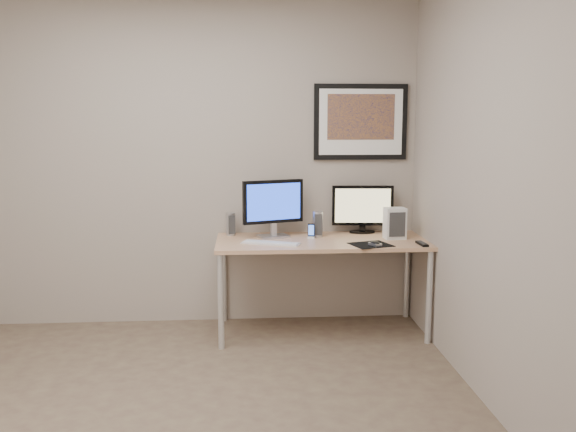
{
  "coord_description": "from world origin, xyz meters",
  "views": [
    {
      "loc": [
        0.42,
        -3.19,
        1.63
      ],
      "look_at": [
        0.73,
        1.1,
        0.96
      ],
      "focal_mm": 38.0,
      "sensor_mm": 36.0,
      "label": 1
    }
  ],
  "objects_px": {
    "monitor_large": "(273,206)",
    "keyboard": "(271,243)",
    "desk": "(321,248)",
    "framed_art": "(361,122)",
    "speaker_right": "(318,224)",
    "phone_dock": "(311,231)",
    "speaker_left": "(230,224)",
    "monitor_tv": "(363,208)",
    "fan_unit": "(395,223)"
  },
  "relations": [
    {
      "from": "keyboard",
      "to": "fan_unit",
      "type": "distance_m",
      "value": 0.98
    },
    {
      "from": "framed_art",
      "to": "monitor_large",
      "type": "bearing_deg",
      "value": -163.52
    },
    {
      "from": "desk",
      "to": "speaker_left",
      "type": "relative_size",
      "value": 8.92
    },
    {
      "from": "framed_art",
      "to": "monitor_large",
      "type": "height_order",
      "value": "framed_art"
    },
    {
      "from": "framed_art",
      "to": "speaker_left",
      "type": "height_order",
      "value": "framed_art"
    },
    {
      "from": "keyboard",
      "to": "framed_art",
      "type": "bearing_deg",
      "value": 53.62
    },
    {
      "from": "speaker_left",
      "to": "speaker_right",
      "type": "relative_size",
      "value": 0.9
    },
    {
      "from": "speaker_left",
      "to": "phone_dock",
      "type": "bearing_deg",
      "value": -33.43
    },
    {
      "from": "desk",
      "to": "keyboard",
      "type": "xyz_separation_m",
      "value": [
        -0.39,
        -0.14,
        0.07
      ]
    },
    {
      "from": "fan_unit",
      "to": "speaker_left",
      "type": "bearing_deg",
      "value": 164.8
    },
    {
      "from": "desk",
      "to": "framed_art",
      "type": "bearing_deg",
      "value": 43.46
    },
    {
      "from": "phone_dock",
      "to": "keyboard",
      "type": "distance_m",
      "value": 0.39
    },
    {
      "from": "monitor_large",
      "to": "phone_dock",
      "type": "relative_size",
      "value": 4.12
    },
    {
      "from": "framed_art",
      "to": "keyboard",
      "type": "bearing_deg",
      "value": -147.82
    },
    {
      "from": "framed_art",
      "to": "speaker_left",
      "type": "xyz_separation_m",
      "value": [
        -1.05,
        -0.09,
        -0.8
      ]
    },
    {
      "from": "framed_art",
      "to": "keyboard",
      "type": "height_order",
      "value": "framed_art"
    },
    {
      "from": "speaker_left",
      "to": "phone_dock",
      "type": "xyz_separation_m",
      "value": [
        0.63,
        -0.16,
        -0.03
      ]
    },
    {
      "from": "monitor_large",
      "to": "keyboard",
      "type": "xyz_separation_m",
      "value": [
        -0.03,
        -0.26,
        -0.24
      ]
    },
    {
      "from": "monitor_large",
      "to": "keyboard",
      "type": "distance_m",
      "value": 0.35
    },
    {
      "from": "framed_art",
      "to": "monitor_tv",
      "type": "distance_m",
      "value": 0.69
    },
    {
      "from": "monitor_tv",
      "to": "speaker_right",
      "type": "height_order",
      "value": "monitor_tv"
    },
    {
      "from": "speaker_right",
      "to": "phone_dock",
      "type": "relative_size",
      "value": 1.73
    },
    {
      "from": "monitor_tv",
      "to": "fan_unit",
      "type": "relative_size",
      "value": 2.05
    },
    {
      "from": "framed_art",
      "to": "speaker_right",
      "type": "bearing_deg",
      "value": -151.94
    },
    {
      "from": "monitor_tv",
      "to": "speaker_left",
      "type": "xyz_separation_m",
      "value": [
        -1.06,
        -0.02,
        -0.12
      ]
    },
    {
      "from": "speaker_left",
      "to": "keyboard",
      "type": "xyz_separation_m",
      "value": [
        0.3,
        -0.38,
        -0.08
      ]
    },
    {
      "from": "monitor_large",
      "to": "desk",
      "type": "bearing_deg",
      "value": -38.07
    },
    {
      "from": "monitor_tv",
      "to": "speaker_left",
      "type": "bearing_deg",
      "value": -174.37
    },
    {
      "from": "framed_art",
      "to": "speaker_right",
      "type": "relative_size",
      "value": 3.76
    },
    {
      "from": "monitor_large",
      "to": "speaker_right",
      "type": "xyz_separation_m",
      "value": [
        0.35,
        0.02,
        -0.15
      ]
    },
    {
      "from": "framed_art",
      "to": "monitor_large",
      "type": "distance_m",
      "value": 0.98
    },
    {
      "from": "keyboard",
      "to": "fan_unit",
      "type": "height_order",
      "value": "fan_unit"
    },
    {
      "from": "monitor_tv",
      "to": "keyboard",
      "type": "height_order",
      "value": "monitor_tv"
    },
    {
      "from": "monitor_large",
      "to": "phone_dock",
      "type": "bearing_deg",
      "value": -28.5
    },
    {
      "from": "fan_unit",
      "to": "speaker_right",
      "type": "bearing_deg",
      "value": 162.51
    },
    {
      "from": "keyboard",
      "to": "fan_unit",
      "type": "bearing_deg",
      "value": 29.92
    },
    {
      "from": "monitor_tv",
      "to": "framed_art",
      "type": "bearing_deg",
      "value": 107.61
    },
    {
      "from": "desk",
      "to": "phone_dock",
      "type": "distance_m",
      "value": 0.16
    },
    {
      "from": "monitor_large",
      "to": "phone_dock",
      "type": "distance_m",
      "value": 0.35
    },
    {
      "from": "framed_art",
      "to": "speaker_right",
      "type": "distance_m",
      "value": 0.89
    },
    {
      "from": "speaker_left",
      "to": "monitor_large",
      "type": "bearing_deg",
      "value": -38.29
    },
    {
      "from": "speaker_right",
      "to": "phone_dock",
      "type": "xyz_separation_m",
      "value": [
        -0.06,
        -0.06,
        -0.04
      ]
    },
    {
      "from": "desk",
      "to": "speaker_left",
      "type": "xyz_separation_m",
      "value": [
        -0.7,
        0.24,
        0.16
      ]
    },
    {
      "from": "speaker_right",
      "to": "keyboard",
      "type": "xyz_separation_m",
      "value": [
        -0.38,
        -0.27,
        -0.09
      ]
    },
    {
      "from": "keyboard",
      "to": "monitor_tv",
      "type": "bearing_deg",
      "value": 49.09
    },
    {
      "from": "speaker_left",
      "to": "fan_unit",
      "type": "distance_m",
      "value": 1.29
    },
    {
      "from": "monitor_large",
      "to": "speaker_left",
      "type": "height_order",
      "value": "monitor_large"
    },
    {
      "from": "speaker_left",
      "to": "phone_dock",
      "type": "relative_size",
      "value": 1.55
    },
    {
      "from": "monitor_tv",
      "to": "phone_dock",
      "type": "distance_m",
      "value": 0.5
    },
    {
      "from": "framed_art",
      "to": "keyboard",
      "type": "distance_m",
      "value": 1.25
    }
  ]
}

